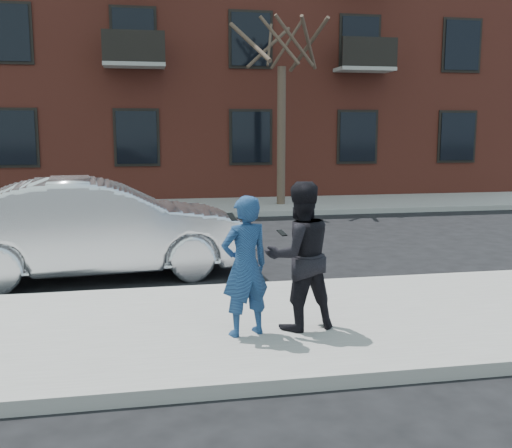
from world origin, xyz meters
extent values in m
plane|color=black|center=(0.00, 0.00, 0.00)|extent=(100.00, 100.00, 0.00)
cube|color=gray|center=(0.00, -0.25, 0.07)|extent=(50.00, 3.50, 0.15)
cube|color=#999691|center=(0.00, 1.55, 0.07)|extent=(50.00, 0.10, 0.15)
cube|color=gray|center=(0.00, 11.25, 0.07)|extent=(50.00, 3.50, 0.15)
cube|color=#999691|center=(0.00, 9.45, 0.07)|extent=(50.00, 0.10, 0.15)
cube|color=maroon|center=(2.00, 18.00, 6.00)|extent=(24.00, 10.00, 12.00)
cube|color=black|center=(3.90, 12.94, 2.20)|extent=(1.30, 0.06, 1.70)
cube|color=black|center=(11.50, 12.94, 2.20)|extent=(1.30, 0.06, 1.70)
cube|color=black|center=(3.90, 12.94, 5.40)|extent=(1.30, 0.06, 1.70)
cube|color=black|center=(11.50, 12.94, 5.40)|extent=(1.30, 0.06, 1.70)
cylinder|color=#372A21|center=(4.50, 11.00, 2.25)|extent=(0.26, 0.26, 4.20)
imported|color=silver|center=(-0.51, 3.05, 0.83)|extent=(5.21, 2.25, 1.67)
imported|color=navy|center=(1.36, -0.69, 0.95)|extent=(0.68, 0.55, 1.61)
cube|color=black|center=(1.24, -0.50, 1.49)|extent=(0.11, 0.14, 0.08)
imported|color=black|center=(2.03, -0.57, 1.02)|extent=(0.95, 0.79, 1.74)
cube|color=black|center=(1.85, -0.42, 1.27)|extent=(0.11, 0.15, 0.06)
camera|label=1|loc=(0.26, -7.18, 2.48)|focal=42.00mm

